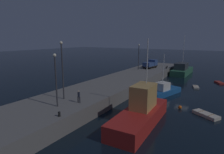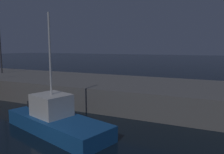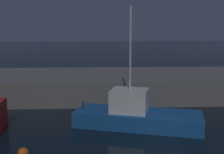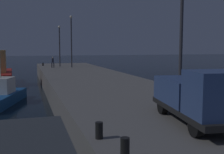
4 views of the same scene
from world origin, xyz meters
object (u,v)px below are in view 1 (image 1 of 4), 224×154
at_px(bollard_central, 166,68).
at_px(fishing_trawler_red, 141,112).
at_px(fishing_boat_white, 163,91).
at_px(lamp_post_central, 139,55).
at_px(bollard_west, 59,114).
at_px(fishing_boat_blue, 182,70).
at_px(utility_truck, 150,64).
at_px(lamp_post_west, 56,76).
at_px(dockworker, 79,96).
at_px(bollard_east, 167,67).
at_px(rowboat_white_mid, 219,83).
at_px(dinghy_red_small, 206,115).
at_px(dinghy_orange_near, 196,87).
at_px(lamp_post_east, 62,66).
at_px(mooring_buoy_near, 180,107).

bearing_deg(bollard_central, fishing_trawler_red, -169.03).
height_order(fishing_boat_white, lamp_post_central, lamp_post_central).
bearing_deg(bollard_west, fishing_boat_blue, -4.37).
relative_size(utility_truck, bollard_central, 9.77).
relative_size(fishing_trawler_red, lamp_post_west, 1.82).
distance_m(dockworker, bollard_east, 38.50).
bearing_deg(bollard_east, rowboat_white_mid, -105.58).
height_order(dinghy_red_small, lamp_post_west, lamp_post_west).
distance_m(lamp_post_central, bollard_east, 10.41).
height_order(dinghy_orange_near, dockworker, dockworker).
distance_m(lamp_post_east, utility_truck, 35.92).
bearing_deg(fishing_boat_white, dockworker, 158.99).
xyz_separation_m(lamp_post_central, bollard_central, (5.37, -6.52, -3.99)).
bearing_deg(fishing_boat_white, bollard_east, 14.35).
bearing_deg(dockworker, lamp_post_east, 87.39).
height_order(utility_truck, bollard_east, utility_truck).
bearing_deg(lamp_post_west, bollard_east, -3.89).
height_order(dinghy_red_small, utility_truck, utility_truck).
xyz_separation_m(fishing_boat_white, mooring_buoy_near, (-6.48, -4.68, -0.55)).
distance_m(fishing_boat_white, bollard_east, 21.72).
height_order(fishing_boat_blue, fishing_boat_white, fishing_boat_blue).
bearing_deg(utility_truck, mooring_buoy_near, -149.90).
distance_m(fishing_boat_white, dinghy_red_small, 11.37).
xyz_separation_m(lamp_post_west, lamp_post_east, (2.76, 1.62, 0.77)).
bearing_deg(fishing_boat_white, dinghy_orange_near, -27.18).
bearing_deg(dockworker, fishing_boat_blue, -6.61).
height_order(lamp_post_central, dockworker, lamp_post_central).
bearing_deg(lamp_post_east, lamp_post_central, 3.34).
relative_size(fishing_boat_white, bollard_central, 14.75).
bearing_deg(dinghy_orange_near, dockworker, 156.79).
relative_size(fishing_boat_blue, dinghy_red_small, 3.26).
bearing_deg(rowboat_white_mid, mooring_buoy_near, 169.57).
bearing_deg(fishing_trawler_red, lamp_post_east, 102.56).
relative_size(fishing_boat_white, rowboat_white_mid, 2.74).
relative_size(fishing_boat_white, bollard_west, 15.94).
relative_size(lamp_post_east, bollard_west, 14.89).
relative_size(rowboat_white_mid, dinghy_red_small, 0.85).
relative_size(fishing_boat_white, utility_truck, 1.51).
bearing_deg(dockworker, rowboat_white_mid, -24.51).
bearing_deg(lamp_post_west, bollard_central, -4.51).
xyz_separation_m(dockworker, bollard_west, (-4.87, -1.31, -0.72)).
bearing_deg(fishing_boat_white, utility_truck, 27.89).
xyz_separation_m(lamp_post_west, lamp_post_central, (33.75, 3.43, 0.15)).
distance_m(fishing_boat_white, lamp_post_central, 18.78).
bearing_deg(mooring_buoy_near, rowboat_white_mid, -10.43).
height_order(fishing_trawler_red, dinghy_orange_near, fishing_trawler_red).
distance_m(dinghy_orange_near, lamp_post_west, 32.59).
height_order(utility_truck, bollard_west, utility_truck).
bearing_deg(fishing_boat_blue, mooring_buoy_near, -168.35).
xyz_separation_m(mooring_buoy_near, bollard_west, (-15.87, 10.09, 2.21)).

